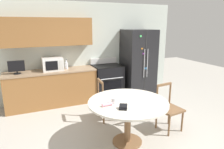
{
  "coord_description": "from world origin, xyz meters",
  "views": [
    {
      "loc": [
        -1.62,
        -2.75,
        2.03
      ],
      "look_at": [
        0.06,
        1.15,
        0.95
      ],
      "focal_mm": 32.0,
      "sensor_mm": 36.0,
      "label": 1
    }
  ],
  "objects_px": {
    "dining_chair_far": "(108,100)",
    "candle_glass": "(114,101)",
    "dining_chair_right": "(169,109)",
    "wallet": "(123,107)",
    "countertop_tv": "(16,67)",
    "counter_bottle": "(67,65)",
    "microwave": "(53,64)",
    "refrigerator": "(138,62)",
    "oven_range": "(107,81)"
  },
  "relations": [
    {
      "from": "oven_range",
      "to": "microwave",
      "type": "relative_size",
      "value": 2.21
    },
    {
      "from": "dining_chair_far",
      "to": "refrigerator",
      "type": "bearing_deg",
      "value": 133.98
    },
    {
      "from": "counter_bottle",
      "to": "dining_chair_right",
      "type": "bearing_deg",
      "value": -55.76
    },
    {
      "from": "dining_chair_right",
      "to": "wallet",
      "type": "bearing_deg",
      "value": 9.61
    },
    {
      "from": "refrigerator",
      "to": "wallet",
      "type": "bearing_deg",
      "value": -124.95
    },
    {
      "from": "dining_chair_far",
      "to": "candle_glass",
      "type": "height_order",
      "value": "dining_chair_far"
    },
    {
      "from": "dining_chair_right",
      "to": "candle_glass",
      "type": "distance_m",
      "value": 1.25
    },
    {
      "from": "microwave",
      "to": "countertop_tv",
      "type": "xyz_separation_m",
      "value": [
        -0.82,
        -0.05,
        0.01
      ]
    },
    {
      "from": "countertop_tv",
      "to": "refrigerator",
      "type": "bearing_deg",
      "value": -1.09
    },
    {
      "from": "refrigerator",
      "to": "countertop_tv",
      "type": "bearing_deg",
      "value": 178.91
    },
    {
      "from": "dining_chair_far",
      "to": "candle_glass",
      "type": "distance_m",
      "value": 1.03
    },
    {
      "from": "refrigerator",
      "to": "wallet",
      "type": "xyz_separation_m",
      "value": [
        -1.69,
        -2.42,
        -0.14
      ]
    },
    {
      "from": "microwave",
      "to": "dining_chair_right",
      "type": "bearing_deg",
      "value": -49.78
    },
    {
      "from": "microwave",
      "to": "dining_chair_far",
      "type": "xyz_separation_m",
      "value": [
        0.93,
        -1.34,
        -0.62
      ]
    },
    {
      "from": "oven_range",
      "to": "countertop_tv",
      "type": "bearing_deg",
      "value": -179.84
    },
    {
      "from": "counter_bottle",
      "to": "candle_glass",
      "type": "xyz_separation_m",
      "value": [
        0.32,
        -2.29,
        -0.19
      ]
    },
    {
      "from": "refrigerator",
      "to": "counter_bottle",
      "type": "distance_m",
      "value": 2.05
    },
    {
      "from": "microwave",
      "to": "oven_range",
      "type": "bearing_deg",
      "value": -1.89
    },
    {
      "from": "dining_chair_right",
      "to": "candle_glass",
      "type": "xyz_separation_m",
      "value": [
        -1.19,
        -0.06,
        0.37
      ]
    },
    {
      "from": "microwave",
      "to": "dining_chair_right",
      "type": "height_order",
      "value": "microwave"
    },
    {
      "from": "countertop_tv",
      "to": "counter_bottle",
      "type": "bearing_deg",
      "value": 3.98
    },
    {
      "from": "oven_range",
      "to": "wallet",
      "type": "bearing_deg",
      "value": -106.66
    },
    {
      "from": "oven_range",
      "to": "counter_bottle",
      "type": "xyz_separation_m",
      "value": [
        -1.1,
        0.07,
        0.53
      ]
    },
    {
      "from": "dining_chair_far",
      "to": "dining_chair_right",
      "type": "height_order",
      "value": "same"
    },
    {
      "from": "countertop_tv",
      "to": "dining_chair_far",
      "type": "xyz_separation_m",
      "value": [
        1.75,
        -1.28,
        -0.63
      ]
    },
    {
      "from": "microwave",
      "to": "candle_glass",
      "type": "xyz_separation_m",
      "value": [
        0.67,
        -2.26,
        -0.25
      ]
    },
    {
      "from": "dining_chair_far",
      "to": "dining_chair_right",
      "type": "xyz_separation_m",
      "value": [
        0.93,
        -0.87,
        0.0
      ]
    },
    {
      "from": "dining_chair_right",
      "to": "dining_chair_far",
      "type": "bearing_deg",
      "value": -49.29
    },
    {
      "from": "microwave",
      "to": "countertop_tv",
      "type": "relative_size",
      "value": 1.37
    },
    {
      "from": "microwave",
      "to": "countertop_tv",
      "type": "bearing_deg",
      "value": -176.21
    },
    {
      "from": "microwave",
      "to": "counter_bottle",
      "type": "relative_size",
      "value": 1.95
    },
    {
      "from": "countertop_tv",
      "to": "oven_range",
      "type": "bearing_deg",
      "value": 0.16
    },
    {
      "from": "microwave",
      "to": "dining_chair_far",
      "type": "bearing_deg",
      "value": -55.16
    },
    {
      "from": "oven_range",
      "to": "wallet",
      "type": "distance_m",
      "value": 2.62
    },
    {
      "from": "refrigerator",
      "to": "dining_chair_right",
      "type": "relative_size",
      "value": 2.08
    },
    {
      "from": "refrigerator",
      "to": "microwave",
      "type": "bearing_deg",
      "value": 177.25
    },
    {
      "from": "dining_chair_right",
      "to": "wallet",
      "type": "distance_m",
      "value": 1.26
    },
    {
      "from": "wallet",
      "to": "microwave",
      "type": "bearing_deg",
      "value": 105.45
    },
    {
      "from": "oven_range",
      "to": "dining_chair_far",
      "type": "xyz_separation_m",
      "value": [
        -0.51,
        -1.29,
        -0.03
      ]
    },
    {
      "from": "countertop_tv",
      "to": "wallet",
      "type": "relative_size",
      "value": 2.1
    },
    {
      "from": "counter_bottle",
      "to": "dining_chair_far",
      "type": "relative_size",
      "value": 0.28
    },
    {
      "from": "refrigerator",
      "to": "candle_glass",
      "type": "bearing_deg",
      "value": -128.73
    },
    {
      "from": "counter_bottle",
      "to": "dining_chair_far",
      "type": "bearing_deg",
      "value": -66.79
    },
    {
      "from": "dining_chair_far",
      "to": "microwave",
      "type": "bearing_deg",
      "value": -141.07
    },
    {
      "from": "refrigerator",
      "to": "dining_chair_right",
      "type": "height_order",
      "value": "refrigerator"
    },
    {
      "from": "refrigerator",
      "to": "dining_chair_far",
      "type": "distance_m",
      "value": 1.97
    },
    {
      "from": "wallet",
      "to": "dining_chair_right",
      "type": "bearing_deg",
      "value": 16.03
    },
    {
      "from": "wallet",
      "to": "counter_bottle",
      "type": "bearing_deg",
      "value": 97.89
    },
    {
      "from": "countertop_tv",
      "to": "candle_glass",
      "type": "distance_m",
      "value": 2.68
    },
    {
      "from": "refrigerator",
      "to": "dining_chair_right",
      "type": "distance_m",
      "value": 2.21
    }
  ]
}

